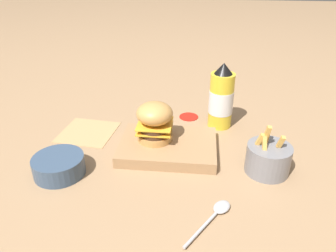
% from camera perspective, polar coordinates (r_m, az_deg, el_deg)
% --- Properties ---
extents(ground_plane, '(6.00, 6.00, 0.00)m').
position_cam_1_polar(ground_plane, '(0.96, -0.44, -2.87)').
color(ground_plane, '#9E7A56').
extents(serving_board, '(0.27, 0.19, 0.03)m').
position_cam_1_polar(serving_board, '(0.91, -0.00, -3.60)').
color(serving_board, '#A37A51').
rests_on(serving_board, ground_plane).
extents(burger, '(0.10, 0.10, 0.11)m').
position_cam_1_polar(burger, '(0.89, -2.32, 0.84)').
color(burger, tan).
rests_on(burger, serving_board).
extents(ketchup_bottle, '(0.08, 0.08, 0.21)m').
position_cam_1_polar(ketchup_bottle, '(1.03, 9.24, 4.72)').
color(ketchup_bottle, yellow).
rests_on(ketchup_bottle, ground_plane).
extents(fries_basket, '(0.11, 0.11, 0.13)m').
position_cam_1_polar(fries_basket, '(0.86, 17.01, -5.41)').
color(fries_basket, slate).
rests_on(fries_basket, ground_plane).
extents(side_bowl, '(0.13, 0.13, 0.05)m').
position_cam_1_polar(side_bowl, '(0.87, -18.48, -6.46)').
color(side_bowl, '#384C66').
rests_on(side_bowl, ground_plane).
extents(spoon, '(0.10, 0.15, 0.01)m').
position_cam_1_polar(spoon, '(0.73, 8.58, -14.54)').
color(spoon, '#B2B2B7').
rests_on(spoon, ground_plane).
extents(ketchup_puddle, '(0.06, 0.06, 0.00)m').
position_cam_1_polar(ketchup_puddle, '(1.11, 3.64, 1.66)').
color(ketchup_puddle, '#B21E14').
rests_on(ketchup_puddle, ground_plane).
extents(parchment_square, '(0.18, 0.18, 0.00)m').
position_cam_1_polar(parchment_square, '(1.04, -13.78, -1.01)').
color(parchment_square, tan).
rests_on(parchment_square, ground_plane).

